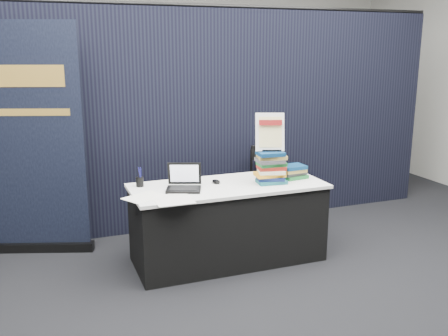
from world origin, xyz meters
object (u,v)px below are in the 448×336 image
Objects in this scene: book_stack_tall at (271,167)px; book_stack_short at (293,171)px; laptop at (182,184)px; pullup_banner at (38,154)px; display_table at (228,222)px; info_sign at (270,133)px; stacking_chair at (273,183)px.

book_stack_short is at bearing 17.11° from book_stack_tall.
book_stack_short is at bearing 21.03° from laptop.
laptop is 1.48m from pullup_banner.
pullup_banner is (-1.64, 0.85, 0.62)m from display_table.
info_sign is at bearing -9.76° from display_table.
display_table is 5.91× the size of book_stack_tall.
stacking_chair is (2.43, -0.19, -0.48)m from pullup_banner.
info_sign is at bearing 90.00° from book_stack_tall.
laptop is at bearing -178.42° from display_table.
book_stack_tall is 2.24m from pullup_banner.
pullup_banner is 2.49m from stacking_chair.
pullup_banner is (-1.19, 0.86, 0.19)m from laptop.
book_stack_short is at bearing -1.42° from pullup_banner.
display_table is at bearing -8.54° from pullup_banner.
laptop is 1.18× the size of book_stack_tall.
book_stack_short is 0.67× the size of info_sign.
info_sign is 0.16× the size of pullup_banner.
laptop is at bearing 174.16° from book_stack_tall.
pullup_banner is at bearing 152.69° from display_table.
laptop is 0.99× the size of info_sign.
book_stack_short is 0.11× the size of pullup_banner.
display_table is 7.42× the size of book_stack_short.
display_table is 5.02× the size of laptop.
pullup_banner reaches higher than info_sign.
pullup_banner reaches higher than book_stack_tall.
info_sign is at bearing -168.52° from book_stack_short.
stacking_chair is at bearing 61.61° from book_stack_tall.
display_table is at bearing 22.37° from laptop.
info_sign reaches higher than display_table.
book_stack_short is at bearing -0.63° from display_table.
pullup_banner reaches higher than book_stack_short.
book_stack_tall is at bearing -118.24° from stacking_chair.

